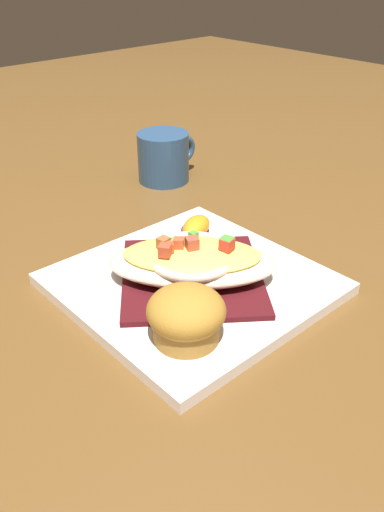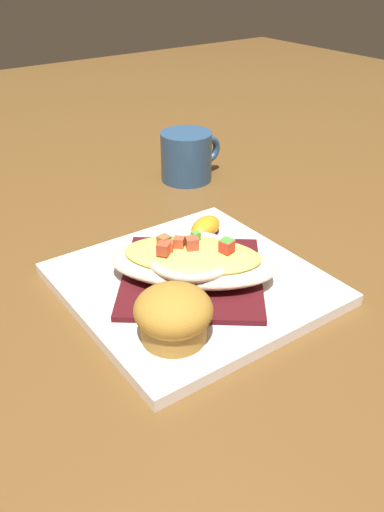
{
  "view_description": "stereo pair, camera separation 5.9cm",
  "coord_description": "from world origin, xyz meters",
  "px_view_note": "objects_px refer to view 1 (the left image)",
  "views": [
    {
      "loc": [
        -0.37,
        0.34,
        0.35
      ],
      "look_at": [
        0.0,
        0.0,
        0.04
      ],
      "focal_mm": 37.22,
      "sensor_mm": 36.0,
      "label": 1
    },
    {
      "loc": [
        -0.41,
        0.3,
        0.35
      ],
      "look_at": [
        0.0,
        0.0,
        0.04
      ],
      "focal_mm": 37.22,
      "sensor_mm": 36.0,
      "label": 2
    }
  ],
  "objects_px": {
    "muffin": "(186,315)",
    "square_plate": "(192,284)",
    "coffee_mug": "(164,160)",
    "gratin_dish": "(192,260)",
    "orange_garnish": "(196,227)"
  },
  "relations": [
    {
      "from": "orange_garnish",
      "to": "gratin_dish",
      "type": "bearing_deg",
      "value": 134.56
    },
    {
      "from": "muffin",
      "to": "coffee_mug",
      "type": "bearing_deg",
      "value": -37.26
    },
    {
      "from": "square_plate",
      "to": "orange_garnish",
      "type": "xyz_separation_m",
      "value": [
        0.07,
        -0.07,
        0.02
      ]
    },
    {
      "from": "coffee_mug",
      "to": "square_plate",
      "type": "bearing_deg",
      "value": 145.43
    },
    {
      "from": "gratin_dish",
      "to": "coffee_mug",
      "type": "xyz_separation_m",
      "value": [
        0.27,
        -0.18,
        -0.0
      ]
    },
    {
      "from": "gratin_dish",
      "to": "muffin",
      "type": "relative_size",
      "value": 2.66
    },
    {
      "from": "gratin_dish",
      "to": "coffee_mug",
      "type": "height_order",
      "value": "coffee_mug"
    },
    {
      "from": "gratin_dish",
      "to": "orange_garnish",
      "type": "xyz_separation_m",
      "value": [
        0.07,
        -0.07,
        -0.02
      ]
    },
    {
      "from": "square_plate",
      "to": "orange_garnish",
      "type": "relative_size",
      "value": 4.33
    },
    {
      "from": "muffin",
      "to": "coffee_mug",
      "type": "height_order",
      "value": "coffee_mug"
    },
    {
      "from": "coffee_mug",
      "to": "muffin",
      "type": "bearing_deg",
      "value": 142.74
    },
    {
      "from": "muffin",
      "to": "square_plate",
      "type": "bearing_deg",
      "value": -45.67
    },
    {
      "from": "muffin",
      "to": "coffee_mug",
      "type": "xyz_separation_m",
      "value": [
        0.34,
        -0.26,
        -0.01
      ]
    },
    {
      "from": "gratin_dish",
      "to": "muffin",
      "type": "distance_m",
      "value": 0.1
    },
    {
      "from": "square_plate",
      "to": "coffee_mug",
      "type": "distance_m",
      "value": 0.32
    }
  ]
}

